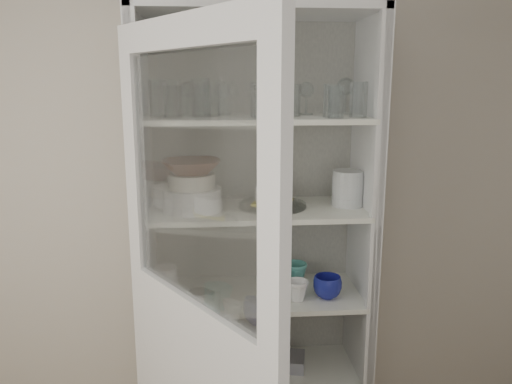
% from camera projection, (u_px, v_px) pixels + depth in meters
% --- Properties ---
extents(wall_back, '(3.60, 0.02, 2.60)m').
position_uv_depth(wall_back, '(211.00, 189.00, 2.41)').
color(wall_back, beige).
rests_on(wall_back, ground).
extents(pantry_cabinet, '(1.00, 0.45, 2.10)m').
position_uv_depth(pantry_cabinet, '(255.00, 270.00, 2.34)').
color(pantry_cabinet, silver).
rests_on(pantry_cabinet, floor).
extents(cupboard_door, '(0.53, 0.77, 2.00)m').
position_uv_depth(cupboard_door, '(196.00, 362.00, 1.69)').
color(cupboard_door, silver).
rests_on(cupboard_door, floor).
extents(tumbler_0, '(0.07, 0.07, 0.13)m').
position_uv_depth(tumbler_0, '(188.00, 102.00, 1.95)').
color(tumbler_0, silver).
rests_on(tumbler_0, shelf_glass).
extents(tumbler_1, '(0.08, 0.08, 0.13)m').
position_uv_depth(tumbler_1, '(172.00, 102.00, 1.98)').
color(tumbler_1, silver).
rests_on(tumbler_1, shelf_glass).
extents(tumbler_2, '(0.09, 0.09, 0.14)m').
position_uv_depth(tumbler_2, '(259.00, 100.00, 1.99)').
color(tumbler_2, silver).
rests_on(tumbler_2, shelf_glass).
extents(tumbler_3, '(0.09, 0.09, 0.14)m').
position_uv_depth(tumbler_3, '(262.00, 101.00, 2.00)').
color(tumbler_3, silver).
rests_on(tumbler_3, shelf_glass).
extents(tumbler_4, '(0.08, 0.08, 0.12)m').
position_uv_depth(tumbler_4, '(286.00, 102.00, 2.00)').
color(tumbler_4, silver).
rests_on(tumbler_4, shelf_glass).
extents(tumbler_5, '(0.07, 0.07, 0.13)m').
position_uv_depth(tumbler_5, '(336.00, 102.00, 1.98)').
color(tumbler_5, silver).
rests_on(tumbler_5, shelf_glass).
extents(tumbler_6, '(0.08, 0.08, 0.14)m').
position_uv_depth(tumbler_6, '(359.00, 100.00, 2.03)').
color(tumbler_6, silver).
rests_on(tumbler_6, shelf_glass).
extents(tumbler_7, '(0.10, 0.10, 0.15)m').
position_uv_depth(tumbler_7, '(158.00, 98.00, 2.09)').
color(tumbler_7, silver).
rests_on(tumbler_7, shelf_glass).
extents(tumbler_8, '(0.09, 0.09, 0.16)m').
position_uv_depth(tumbler_8, '(201.00, 98.00, 2.07)').
color(tumbler_8, silver).
rests_on(tumbler_8, shelf_glass).
extents(tumbler_9, '(0.09, 0.09, 0.15)m').
position_uv_depth(tumbler_9, '(212.00, 98.00, 2.12)').
color(tumbler_9, silver).
rests_on(tumbler_9, shelf_glass).
extents(tumbler_10, '(0.07, 0.07, 0.13)m').
position_uv_depth(tumbler_10, '(293.00, 100.00, 2.10)').
color(tumbler_10, silver).
rests_on(tumbler_10, shelf_glass).
extents(tumbler_11, '(0.07, 0.07, 0.13)m').
position_uv_depth(tumbler_11, '(268.00, 101.00, 2.09)').
color(tumbler_11, silver).
rests_on(tumbler_11, shelf_glass).
extents(goblet_0, '(0.07, 0.07, 0.16)m').
position_uv_depth(goblet_0, '(187.00, 97.00, 2.18)').
color(goblet_0, silver).
rests_on(goblet_0, shelf_glass).
extents(goblet_1, '(0.07, 0.07, 0.15)m').
position_uv_depth(goblet_1, '(223.00, 98.00, 2.18)').
color(goblet_1, silver).
rests_on(goblet_1, shelf_glass).
extents(goblet_2, '(0.07, 0.07, 0.15)m').
position_uv_depth(goblet_2, '(306.00, 97.00, 2.21)').
color(goblet_2, silver).
rests_on(goblet_2, shelf_glass).
extents(goblet_3, '(0.08, 0.08, 0.18)m').
position_uv_depth(goblet_3, '(345.00, 94.00, 2.23)').
color(goblet_3, silver).
rests_on(goblet_3, shelf_glass).
extents(plate_stack_front, '(0.25, 0.25, 0.10)m').
position_uv_depth(plate_stack_front, '(192.00, 199.00, 2.15)').
color(plate_stack_front, white).
rests_on(plate_stack_front, shelf_plates).
extents(plate_stack_back, '(0.19, 0.19, 0.08)m').
position_uv_depth(plate_stack_back, '(173.00, 195.00, 2.26)').
color(plate_stack_back, white).
rests_on(plate_stack_back, shelf_plates).
extents(cream_bowl, '(0.20, 0.20, 0.06)m').
position_uv_depth(cream_bowl, '(192.00, 181.00, 2.13)').
color(cream_bowl, white).
rests_on(cream_bowl, plate_stack_front).
extents(terracotta_bowl, '(0.27, 0.27, 0.06)m').
position_uv_depth(terracotta_bowl, '(191.00, 167.00, 2.12)').
color(terracotta_bowl, '#532B1F').
rests_on(terracotta_bowl, cream_bowl).
extents(glass_platter, '(0.36, 0.36, 0.02)m').
position_uv_depth(glass_platter, '(273.00, 205.00, 2.21)').
color(glass_platter, silver).
rests_on(glass_platter, shelf_plates).
extents(yellow_trivet, '(0.20, 0.20, 0.01)m').
position_uv_depth(yellow_trivet, '(273.00, 202.00, 2.21)').
color(yellow_trivet, gold).
rests_on(yellow_trivet, glass_platter).
extents(white_ramekin, '(0.20, 0.20, 0.07)m').
position_uv_depth(white_ramekin, '(273.00, 194.00, 2.20)').
color(white_ramekin, white).
rests_on(white_ramekin, yellow_trivet).
extents(grey_bowl_stack, '(0.14, 0.14, 0.16)m').
position_uv_depth(grey_bowl_stack, '(348.00, 188.00, 2.22)').
color(grey_bowl_stack, silver).
rests_on(grey_bowl_stack, shelf_plates).
extents(mug_blue, '(0.13, 0.13, 0.10)m').
position_uv_depth(mug_blue, '(327.00, 287.00, 2.22)').
color(mug_blue, navy).
rests_on(mug_blue, shelf_mugs).
extents(mug_teal, '(0.12, 0.12, 0.11)m').
position_uv_depth(mug_teal, '(295.00, 274.00, 2.37)').
color(mug_teal, teal).
rests_on(mug_teal, shelf_mugs).
extents(mug_white, '(0.10, 0.10, 0.09)m').
position_uv_depth(mug_white, '(297.00, 290.00, 2.19)').
color(mug_white, white).
rests_on(mug_white, shelf_mugs).
extents(teal_jar, '(0.09, 0.09, 0.11)m').
position_uv_depth(teal_jar, '(281.00, 277.00, 2.32)').
color(teal_jar, teal).
rests_on(teal_jar, shelf_mugs).
extents(measuring_cups, '(0.09, 0.09, 0.04)m').
position_uv_depth(measuring_cups, '(199.00, 295.00, 2.21)').
color(measuring_cups, silver).
rests_on(measuring_cups, shelf_mugs).
extents(white_canister, '(0.12, 0.12, 0.13)m').
position_uv_depth(white_canister, '(166.00, 281.00, 2.26)').
color(white_canister, white).
rests_on(white_canister, shelf_mugs).
extents(cream_dish, '(0.29, 0.29, 0.07)m').
position_uv_depth(cream_dish, '(202.00, 369.00, 2.32)').
color(cream_dish, white).
rests_on(cream_dish, shelf_bot).
extents(tin_box, '(0.22, 0.18, 0.06)m').
position_uv_depth(tin_box, '(283.00, 361.00, 2.40)').
color(tin_box, '#9C9EAE').
rests_on(tin_box, shelf_bot).
extents(tumbler_12, '(0.08, 0.08, 0.15)m').
position_uv_depth(tumbler_12, '(172.00, 99.00, 2.05)').
color(tumbler_12, silver).
rests_on(tumbler_12, shelf_glass).
extents(tumbler_13, '(0.07, 0.07, 0.13)m').
position_uv_depth(tumbler_13, '(331.00, 101.00, 2.04)').
color(tumbler_13, silver).
rests_on(tumbler_13, shelf_glass).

